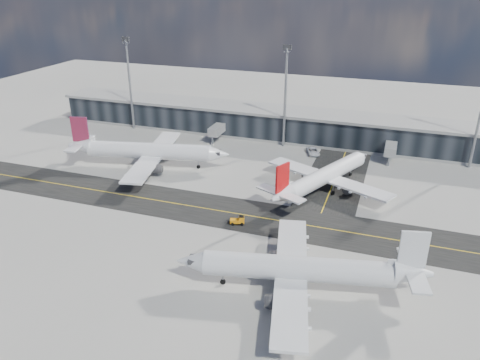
{
  "coord_description": "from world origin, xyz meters",
  "views": [
    {
      "loc": [
        30.5,
        -78.23,
        47.03
      ],
      "look_at": [
        -0.28,
        10.13,
        5.0
      ],
      "focal_mm": 35.0,
      "sensor_mm": 36.0,
      "label": 1
    }
  ],
  "objects_px": {
    "airliner_redtail": "(324,176)",
    "baggage_tug": "(239,220)",
    "service_van": "(313,151)",
    "airliner_near": "(302,269)",
    "airliner_af": "(147,151)"
  },
  "relations": [
    {
      "from": "airliner_near",
      "to": "service_van",
      "type": "relative_size",
      "value": 6.53
    },
    {
      "from": "airliner_near",
      "to": "baggage_tug",
      "type": "relative_size",
      "value": 12.63
    },
    {
      "from": "airliner_redtail",
      "to": "airliner_af",
      "type": "bearing_deg",
      "value": -155.59
    },
    {
      "from": "service_van",
      "to": "baggage_tug",
      "type": "bearing_deg",
      "value": -122.71
    },
    {
      "from": "airliner_redtail",
      "to": "service_van",
      "type": "bearing_deg",
      "value": 131.19
    },
    {
      "from": "airliner_near",
      "to": "airliner_af",
      "type": "bearing_deg",
      "value": 39.73
    },
    {
      "from": "baggage_tug",
      "to": "airliner_af",
      "type": "bearing_deg",
      "value": -141.16
    },
    {
      "from": "airliner_redtail",
      "to": "airliner_near",
      "type": "bearing_deg",
      "value": -61.07
    },
    {
      "from": "baggage_tug",
      "to": "service_van",
      "type": "bearing_deg",
      "value": 153.43
    },
    {
      "from": "airliner_redtail",
      "to": "baggage_tug",
      "type": "relative_size",
      "value": 11.47
    },
    {
      "from": "baggage_tug",
      "to": "service_van",
      "type": "distance_m",
      "value": 44.59
    },
    {
      "from": "baggage_tug",
      "to": "airliner_redtail",
      "type": "bearing_deg",
      "value": 129.63
    },
    {
      "from": "service_van",
      "to": "airliner_near",
      "type": "bearing_deg",
      "value": -105.0
    },
    {
      "from": "airliner_near",
      "to": "airliner_redtail",
      "type": "bearing_deg",
      "value": -7.95
    },
    {
      "from": "airliner_af",
      "to": "airliner_redtail",
      "type": "distance_m",
      "value": 46.16
    }
  ]
}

